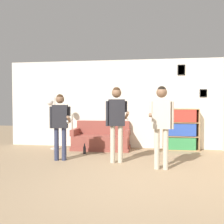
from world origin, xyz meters
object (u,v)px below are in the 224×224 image
object	(u,v)px
couch	(101,140)
floor_lamp	(55,109)
person_player_foreground_left	(60,120)
person_watcher_holding_cup	(161,118)
person_player_foreground_center	(117,116)
bottle_on_floor	(85,150)
bookshelf	(181,130)

from	to	relation	value
couch	floor_lamp	world-z (taller)	floor_lamp
person_player_foreground_left	person_watcher_holding_cup	distance (m)	2.41
floor_lamp	person_player_foreground_center	size ratio (longest dim) A/B	0.91
person_player_foreground_left	bottle_on_floor	size ratio (longest dim) A/B	5.67
bookshelf	bottle_on_floor	xyz separation A→B (m)	(-2.64, -0.94, -0.49)
person_player_foreground_left	couch	bearing A→B (deg)	65.84
bookshelf	person_player_foreground_center	world-z (taller)	person_player_foreground_center
bookshelf	person_watcher_holding_cup	size ratio (longest dim) A/B	0.70
person_player_foreground_left	person_player_foreground_center	size ratio (longest dim) A/B	0.91
person_watcher_holding_cup	person_player_foreground_center	bearing A→B (deg)	156.83
couch	person_player_foreground_center	xyz separation A→B (m)	(0.67, -1.60, 0.80)
bookshelf	person_player_foreground_center	bearing A→B (deg)	-132.46
bookshelf	floor_lamp	world-z (taller)	floor_lamp
person_watcher_holding_cup	bottle_on_floor	bearing A→B (deg)	146.97
couch	person_watcher_holding_cup	distance (m)	2.74
bookshelf	floor_lamp	xyz separation A→B (m)	(-3.68, -0.41, 0.59)
couch	floor_lamp	xyz separation A→B (m)	(-1.37, -0.20, 0.91)
person_player_foreground_left	bottle_on_floor	xyz separation A→B (m)	(0.38, 0.83, -0.86)
floor_lamp	person_watcher_holding_cup	xyz separation A→B (m)	(3.03, -1.82, -0.12)
bottle_on_floor	bookshelf	bearing A→B (deg)	19.59
floor_lamp	person_player_foreground_left	world-z (taller)	person_player_foreground_left
person_watcher_holding_cup	bottle_on_floor	world-z (taller)	person_watcher_holding_cup
couch	person_watcher_holding_cup	xyz separation A→B (m)	(1.66, -2.03, 0.79)
bookshelf	person_player_foreground_left	size ratio (longest dim) A/B	0.76
person_player_foreground_left	person_watcher_holding_cup	bearing A→B (deg)	-11.10
person_player_foreground_center	bottle_on_floor	distance (m)	1.64
couch	bottle_on_floor	xyz separation A→B (m)	(-0.32, -0.74, -0.17)
floor_lamp	person_player_foreground_left	bearing A→B (deg)	-63.99
bookshelf	floor_lamp	size ratio (longest dim) A/B	0.76
bottle_on_floor	person_player_foreground_left	bearing A→B (deg)	-114.65
bottle_on_floor	couch	bearing A→B (deg)	66.40
floor_lamp	bottle_on_floor	size ratio (longest dim) A/B	5.66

